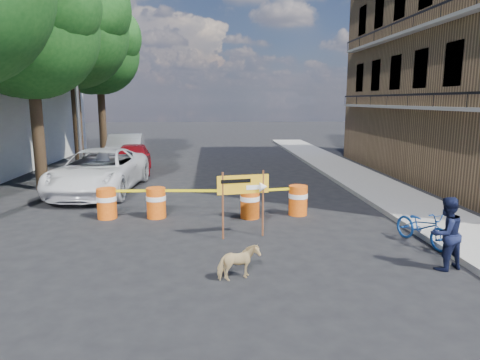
{
  "coord_description": "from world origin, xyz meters",
  "views": [
    {
      "loc": [
        -0.28,
        -9.81,
        3.43
      ],
      "look_at": [
        0.53,
        1.56,
        1.3
      ],
      "focal_mm": 32.0,
      "sensor_mm": 36.0,
      "label": 1
    }
  ],
  "objects": [
    {
      "name": "ground",
      "position": [
        0.0,
        0.0,
        0.0
      ],
      "size": [
        120.0,
        120.0,
        0.0
      ],
      "primitive_type": "plane",
      "color": "black",
      "rests_on": "ground"
    },
    {
      "name": "sidewalk_east",
      "position": [
        6.2,
        6.0,
        0.07
      ],
      "size": [
        2.4,
        40.0,
        0.15
      ],
      "primitive_type": "cube",
      "color": "gray",
      "rests_on": "ground"
    },
    {
      "name": "tree_mid_a",
      "position": [
        -6.74,
        7.0,
        6.01
      ],
      "size": [
        5.25,
        5.0,
        8.68
      ],
      "color": "#332316",
      "rests_on": "ground"
    },
    {
      "name": "tree_mid_b",
      "position": [
        -6.73,
        12.0,
        6.71
      ],
      "size": [
        5.67,
        5.4,
        9.62
      ],
      "color": "#332316",
      "rests_on": "ground"
    },
    {
      "name": "tree_far",
      "position": [
        -6.74,
        17.0,
        6.22
      ],
      "size": [
        5.04,
        4.8,
        8.84
      ],
      "color": "#332316",
      "rests_on": "ground"
    },
    {
      "name": "streetlamp",
      "position": [
        -5.93,
        9.5,
        4.38
      ],
      "size": [
        1.25,
        0.18,
        8.0
      ],
      "color": "gray",
      "rests_on": "ground"
    },
    {
      "name": "barrel_far_left",
      "position": [
        -3.32,
        2.64,
        0.47
      ],
      "size": [
        0.58,
        0.58,
        0.9
      ],
      "color": "#D94A0C",
      "rests_on": "ground"
    },
    {
      "name": "barrel_mid_left",
      "position": [
        -1.88,
        2.61,
        0.47
      ],
      "size": [
        0.58,
        0.58,
        0.9
      ],
      "color": "#D94A0C",
      "rests_on": "ground"
    },
    {
      "name": "barrel_mid_right",
      "position": [
        0.88,
        2.39,
        0.47
      ],
      "size": [
        0.58,
        0.58,
        0.9
      ],
      "color": "#D94A0C",
      "rests_on": "ground"
    },
    {
      "name": "barrel_far_right",
      "position": [
        2.36,
        2.63,
        0.47
      ],
      "size": [
        0.58,
        0.58,
        0.9
      ],
      "color": "#D94A0C",
      "rests_on": "ground"
    },
    {
      "name": "detour_sign",
      "position": [
        0.69,
        0.59,
        1.24
      ],
      "size": [
        1.31,
        0.36,
        1.71
      ],
      "rotation": [
        0.0,
        0.0,
        0.19
      ],
      "color": "#592D19",
      "rests_on": "ground"
    },
    {
      "name": "pedestrian",
      "position": [
        4.5,
        -1.78,
        0.76
      ],
      "size": [
        0.88,
        0.77,
        1.52
      ],
      "primitive_type": "imported",
      "rotation": [
        0.0,
        0.0,
        3.44
      ],
      "color": "black",
      "rests_on": "ground"
    },
    {
      "name": "bicycle",
      "position": [
        4.8,
        -0.27,
        0.84
      ],
      "size": [
        0.82,
        1.02,
        1.68
      ],
      "primitive_type": "imported",
      "rotation": [
        0.0,
        0.0,
        0.3
      ],
      "color": "#123E93",
      "rests_on": "ground"
    },
    {
      "name": "dog",
      "position": [
        0.24,
        -2.02,
        0.34
      ],
      "size": [
        0.89,
        0.64,
        0.69
      ],
      "primitive_type": "imported",
      "rotation": [
        0.0,
        0.0,
        1.94
      ],
      "color": "tan",
      "rests_on": "ground"
    },
    {
      "name": "suv_white",
      "position": [
        -4.45,
        6.4,
        0.81
      ],
      "size": [
        3.09,
        6.0,
        1.62
      ],
      "primitive_type": "imported",
      "rotation": [
        0.0,
        0.0,
        -0.07
      ],
      "color": "white",
      "rests_on": "ground"
    },
    {
      "name": "sedan_red",
      "position": [
        -4.0,
        10.98,
        0.7
      ],
      "size": [
        2.1,
        4.28,
        1.41
      ],
      "primitive_type": "imported",
      "rotation": [
        0.0,
        0.0,
        0.11
      ],
      "color": "maroon",
      "rests_on": "ground"
    },
    {
      "name": "sedan_silver",
      "position": [
        -4.8,
        13.41,
        0.82
      ],
      "size": [
        2.16,
        5.11,
        1.64
      ],
      "primitive_type": "imported",
      "rotation": [
        0.0,
        0.0,
        0.09
      ],
      "color": "#A6A7AD",
      "rests_on": "ground"
    }
  ]
}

